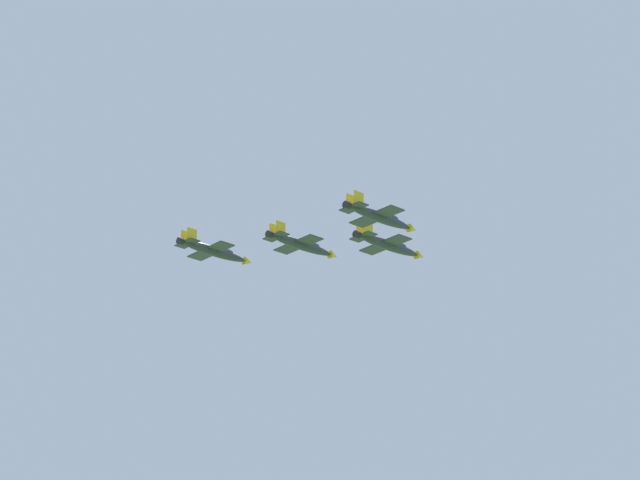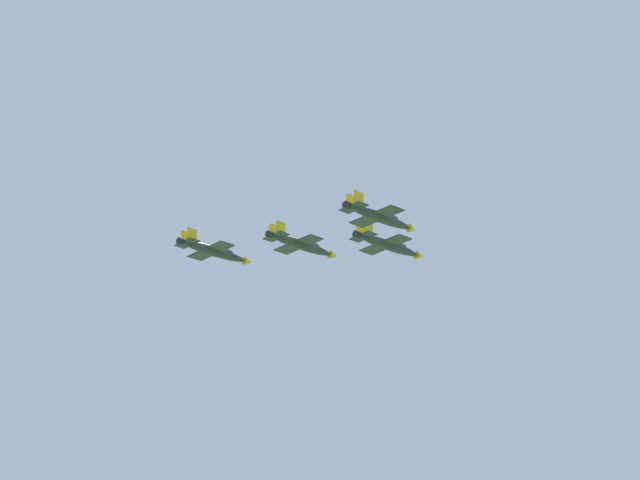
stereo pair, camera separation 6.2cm
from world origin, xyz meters
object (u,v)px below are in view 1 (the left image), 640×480
object	(u,v)px
jet_left_wingman	(301,245)
jet_lead	(388,245)
jet_right_wingman	(380,217)
jet_left_outer	(214,251)

from	to	relation	value
jet_left_wingman	jet_lead	bearing A→B (deg)	-40.78
jet_left_wingman	jet_right_wingman	world-z (taller)	jet_left_wingman
jet_lead	jet_left_outer	bearing A→B (deg)	139.82
jet_right_wingman	jet_left_outer	distance (m)	32.98
jet_left_wingman	jet_right_wingman	bearing A→B (deg)	-90.41
jet_lead	jet_right_wingman	world-z (taller)	jet_lead
jet_left_wingman	jet_left_outer	distance (m)	15.86
jet_lead	jet_left_wingman	distance (m)	15.80
jet_left_outer	jet_lead	bearing A→B (deg)	-39.99
jet_left_wingman	jet_right_wingman	xyz separation A→B (m)	(-8.06, 18.81, -1.01)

